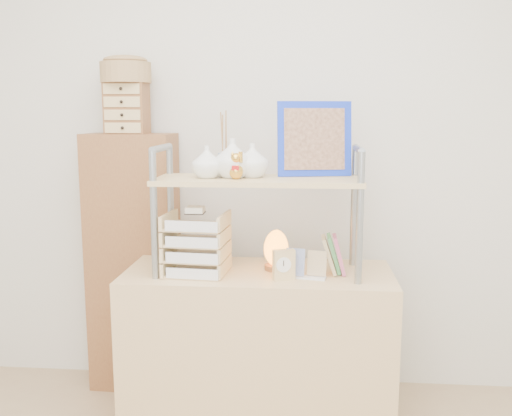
# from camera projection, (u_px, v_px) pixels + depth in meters

# --- Properties ---
(room_shell) EXTENTS (3.42, 3.41, 2.61)m
(room_shell) POSITION_uv_depth(u_px,v_px,m) (235.00, 26.00, 1.61)
(room_shell) COLOR silver
(room_shell) RESTS_ON ground
(desk) EXTENTS (1.20, 0.50, 0.75)m
(desk) POSITION_uv_depth(u_px,v_px,m) (258.00, 350.00, 2.62)
(desk) COLOR tan
(desk) RESTS_ON ground
(cabinet) EXTENTS (0.46, 0.26, 1.35)m
(cabinet) POSITION_uv_depth(u_px,v_px,m) (134.00, 263.00, 3.00)
(cabinet) COLOR brown
(cabinet) RESTS_ON ground
(hutch) EXTENTS (0.90, 0.34, 0.75)m
(hutch) POSITION_uv_depth(u_px,v_px,m) (255.00, 172.00, 2.50)
(hutch) COLOR gray
(hutch) RESTS_ON desk
(letter_tray) EXTENTS (0.27, 0.25, 0.30)m
(letter_tray) POSITION_uv_depth(u_px,v_px,m) (196.00, 247.00, 2.50)
(letter_tray) COLOR #D9B082
(letter_tray) RESTS_ON desk
(salt_lamp) EXTENTS (0.12, 0.11, 0.18)m
(salt_lamp) POSITION_uv_depth(u_px,v_px,m) (276.00, 249.00, 2.57)
(salt_lamp) COLOR brown
(salt_lamp) RESTS_ON desk
(desk_clock) EXTENTS (0.10, 0.07, 0.13)m
(desk_clock) POSITION_uv_depth(u_px,v_px,m) (284.00, 265.00, 2.42)
(desk_clock) COLOR #D5BB73
(desk_clock) RESTS_ON desk
(postcard_stand) EXTENTS (0.18, 0.08, 0.13)m
(postcard_stand) POSITION_uv_depth(u_px,v_px,m) (305.00, 270.00, 2.45)
(postcard_stand) COLOR white
(postcard_stand) RESTS_ON desk
(drawer_chest) EXTENTS (0.20, 0.16, 0.25)m
(drawer_chest) POSITION_uv_depth(u_px,v_px,m) (127.00, 108.00, 2.84)
(drawer_chest) COLOR brown
(drawer_chest) RESTS_ON cabinet
(woven_basket) EXTENTS (0.25, 0.25, 0.10)m
(woven_basket) POSITION_uv_depth(u_px,v_px,m) (126.00, 73.00, 2.82)
(woven_basket) COLOR olive
(woven_basket) RESTS_ON drawer_chest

